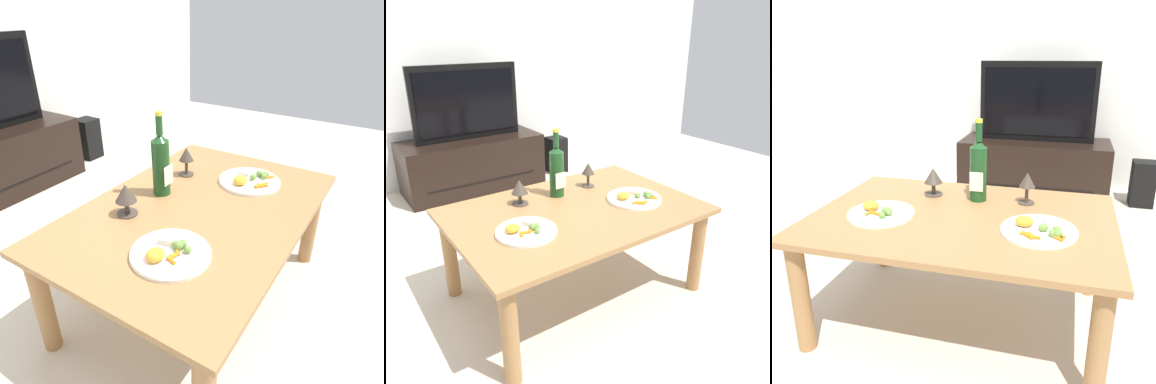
# 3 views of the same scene
# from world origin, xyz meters

# --- Properties ---
(ground_plane) EXTENTS (6.40, 6.40, 0.00)m
(ground_plane) POSITION_xyz_m (0.00, 0.00, 0.00)
(ground_plane) COLOR beige
(back_wall) EXTENTS (6.40, 0.10, 2.60)m
(back_wall) POSITION_xyz_m (0.00, 2.12, 1.30)
(back_wall) COLOR silver
(back_wall) RESTS_ON ground_plane
(dining_table) EXTENTS (1.22, 0.83, 0.49)m
(dining_table) POSITION_xyz_m (0.00, 0.00, 0.41)
(dining_table) COLOR #9E7042
(dining_table) RESTS_ON ground_plane
(tv_stand) EXTENTS (1.18, 0.50, 0.46)m
(tv_stand) POSITION_xyz_m (0.13, 1.77, 0.23)
(tv_stand) COLOR black
(tv_stand) RESTS_ON ground_plane
(tv_screen) EXTENTS (0.91, 0.05, 0.61)m
(tv_screen) POSITION_xyz_m (0.13, 1.77, 0.76)
(tv_screen) COLOR black
(tv_screen) RESTS_ON tv_stand
(floor_speaker) EXTENTS (0.17, 0.17, 0.35)m
(floor_speaker) POSITION_xyz_m (0.97, 1.73, 0.17)
(floor_speaker) COLOR black
(floor_speaker) RESTS_ON ground_plane
(wine_bottle) EXTENTS (0.08, 0.08, 0.37)m
(wine_bottle) POSITION_xyz_m (0.02, 0.20, 0.64)
(wine_bottle) COLOR #19471E
(wine_bottle) RESTS_ON dining_table
(goblet_left) EXTENTS (0.08, 0.08, 0.13)m
(goblet_left) POSITION_xyz_m (-0.20, 0.21, 0.58)
(goblet_left) COLOR #473D33
(goblet_left) RESTS_ON dining_table
(goblet_right) EXTENTS (0.07, 0.07, 0.14)m
(goblet_right) POSITION_xyz_m (0.24, 0.21, 0.59)
(goblet_right) COLOR #473D33
(goblet_right) RESTS_ON dining_table
(dinner_plate_left) EXTENTS (0.27, 0.27, 0.05)m
(dinner_plate_left) POSITION_xyz_m (-0.32, -0.08, 0.50)
(dinner_plate_left) COLOR white
(dinner_plate_left) RESTS_ON dining_table
(dinner_plate_right) EXTENTS (0.29, 0.29, 0.05)m
(dinner_plate_right) POSITION_xyz_m (0.32, -0.09, 0.50)
(dinner_plate_right) COLOR white
(dinner_plate_right) RESTS_ON dining_table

